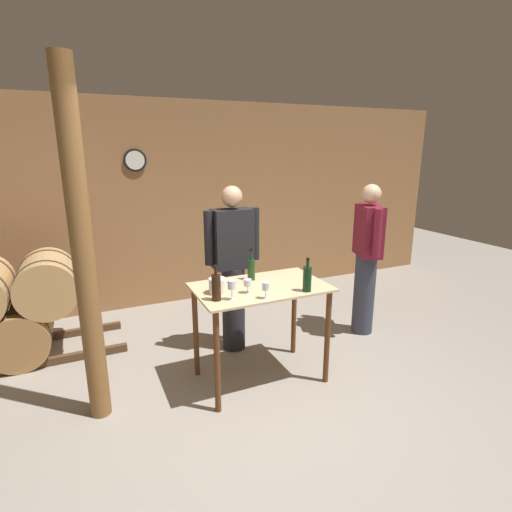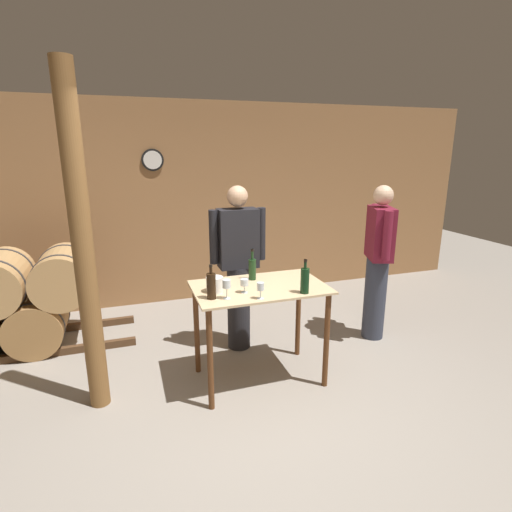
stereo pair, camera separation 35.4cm
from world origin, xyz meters
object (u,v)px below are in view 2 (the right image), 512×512
Objects in this scene: wine_bottle_left at (252,268)px; wine_bottle_center at (305,280)px; ice_bucket at (215,284)px; wine_glass_near_center at (244,283)px; wine_bottle_far_left at (211,285)px; person_visitor_with_scarf at (378,260)px; person_host at (238,265)px; wine_glass_near_left at (227,284)px; wooden_post at (83,249)px; wine_glass_near_right at (260,287)px.

wine_bottle_center is at bearing -57.37° from wine_bottle_left.
wine_glass_near_center is at bearing -23.57° from ice_bucket.
person_visitor_with_scarf is (1.97, 0.57, -0.12)m from wine_bottle_far_left.
wine_bottle_left reaches higher than wine_bottle_far_left.
person_host is (-0.31, 0.94, -0.11)m from wine_bottle_center.
wine_bottle_far_left is 0.17m from ice_bucket.
ice_bucket is at bearing 106.36° from wine_glass_near_left.
wooden_post is 1.57× the size of person_visitor_with_scarf.
wine_bottle_left reaches higher than wine_glass_near_left.
wine_glass_near_right is at bearing -65.61° from wine_glass_near_center.
wine_bottle_center is at bearing -150.31° from person_visitor_with_scarf.
wine_glass_near_left is 0.94m from person_host.
wine_glass_near_center is (-0.48, 0.17, -0.03)m from wine_bottle_center.
wine_bottle_left is at bearing 5.17° from wooden_post.
wine_bottle_far_left is 0.12m from wine_glass_near_left.
wine_glass_near_right is at bearing -41.78° from ice_bucket.
wine_glass_near_center is 0.84× the size of ice_bucket.
wine_bottle_far_left is 0.17× the size of person_visitor_with_scarf.
wine_bottle_left is at bearing 61.26° from wine_glass_near_center.
person_visitor_with_scarf is at bearing 23.56° from wine_glass_near_right.
person_host reaches higher than wine_glass_near_left.
wooden_post is 2.96m from person_visitor_with_scarf.
wine_glass_near_left is 0.09× the size of person_host.
ice_bucket is at bearing -4.74° from wooden_post.
wine_bottle_left is at bearing 37.78° from wine_bottle_far_left.
ice_bucket is 0.08× the size of person_host.
person_host reaches higher than wine_glass_near_right.
person_host is at bearing 90.21° from wine_bottle_left.
wine_bottle_left is 0.45m from ice_bucket.
wooden_post is 16.62× the size of wine_glass_near_left.
wooden_post reaches higher than ice_bucket.
wine_bottle_center is (1.70, -0.35, -0.32)m from wooden_post.
wine_bottle_far_left is 2.00× the size of ice_bucket.
wine_glass_near_right is (1.31, -0.36, -0.34)m from wooden_post.
wine_glass_near_left is at bearing -73.64° from ice_bucket.
wine_bottle_left is 2.10× the size of wine_glass_near_right.
person_visitor_with_scarf is at bearing 18.16° from wine_glass_near_left.
wine_glass_near_right is (0.08, -0.18, 0.01)m from wine_glass_near_center.
wooden_post is 9.40× the size of wine_bottle_far_left.
wine_glass_near_left is 1.17× the size of wine_glass_near_right.
wooden_post is at bearing 166.10° from wine_bottle_far_left.
wine_bottle_left is at bearing 27.50° from ice_bucket.
wine_bottle_left reaches higher than wine_glass_near_right.
wooden_post is 1.02m from wine_bottle_far_left.
person_visitor_with_scarf reaches higher than wine_glass_near_center.
wine_bottle_center reaches higher than wine_bottle_left.
wooden_post reaches higher than wine_bottle_center.
person_visitor_with_scarf reaches higher than wine_glass_near_left.
wine_glass_near_left is 1.96m from person_visitor_with_scarf.
wooden_post reaches higher than wine_bottle_left.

